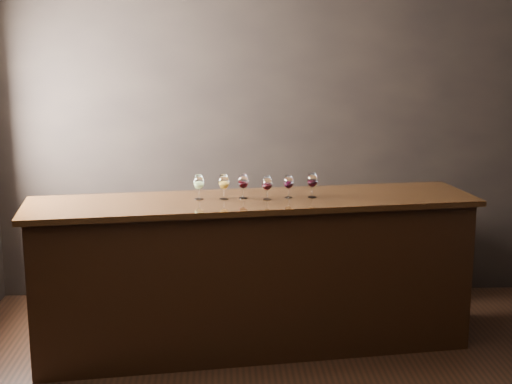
{
  "coord_description": "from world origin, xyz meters",
  "views": [
    {
      "loc": [
        -0.48,
        -4.09,
        2.28
      ],
      "look_at": [
        -0.24,
        1.02,
        1.21
      ],
      "focal_mm": 50.0,
      "sensor_mm": 36.0,
      "label": 1
    }
  ],
  "objects_px": {
    "glass_white": "(199,183)",
    "glass_amber": "(224,183)",
    "glass_red_b": "(267,184)",
    "glass_red_d": "(312,181)",
    "bar_counter": "(253,277)",
    "back_bar_shelf": "(265,256)",
    "glass_red_c": "(289,183)",
    "glass_red_a": "(243,182)"
  },
  "relations": [
    {
      "from": "bar_counter",
      "to": "glass_red_d",
      "type": "distance_m",
      "value": 0.85
    },
    {
      "from": "glass_red_a",
      "to": "glass_red_d",
      "type": "distance_m",
      "value": 0.51
    },
    {
      "from": "bar_counter",
      "to": "glass_red_c",
      "type": "distance_m",
      "value": 0.76
    },
    {
      "from": "back_bar_shelf",
      "to": "glass_amber",
      "type": "relative_size",
      "value": 12.69
    },
    {
      "from": "back_bar_shelf",
      "to": "glass_red_c",
      "type": "relative_size",
      "value": 13.76
    },
    {
      "from": "bar_counter",
      "to": "glass_amber",
      "type": "xyz_separation_m",
      "value": [
        -0.22,
        -0.0,
        0.72
      ]
    },
    {
      "from": "bar_counter",
      "to": "glass_red_d",
      "type": "bearing_deg",
      "value": -3.56
    },
    {
      "from": "glass_white",
      "to": "glass_amber",
      "type": "height_order",
      "value": "same"
    },
    {
      "from": "glass_white",
      "to": "glass_red_b",
      "type": "relative_size",
      "value": 1.05
    },
    {
      "from": "glass_red_b",
      "to": "glass_red_c",
      "type": "bearing_deg",
      "value": 20.98
    },
    {
      "from": "bar_counter",
      "to": "glass_white",
      "type": "height_order",
      "value": "glass_white"
    },
    {
      "from": "back_bar_shelf",
      "to": "glass_red_d",
      "type": "xyz_separation_m",
      "value": [
        0.29,
        -0.98,
        0.87
      ]
    },
    {
      "from": "glass_red_b",
      "to": "bar_counter",
      "type": "bearing_deg",
      "value": 160.34
    },
    {
      "from": "glass_white",
      "to": "glass_red_c",
      "type": "distance_m",
      "value": 0.66
    },
    {
      "from": "glass_red_a",
      "to": "glass_red_b",
      "type": "xyz_separation_m",
      "value": [
        0.17,
        -0.06,
        -0.0
      ]
    },
    {
      "from": "glass_white",
      "to": "glass_red_a",
      "type": "distance_m",
      "value": 0.33
    },
    {
      "from": "glass_white",
      "to": "glass_red_a",
      "type": "height_order",
      "value": "glass_white"
    },
    {
      "from": "back_bar_shelf",
      "to": "glass_red_a",
      "type": "relative_size",
      "value": 12.9
    },
    {
      "from": "back_bar_shelf",
      "to": "glass_red_d",
      "type": "relative_size",
      "value": 12.68
    },
    {
      "from": "glass_white",
      "to": "glass_red_d",
      "type": "relative_size",
      "value": 1.0
    },
    {
      "from": "bar_counter",
      "to": "glass_red_b",
      "type": "distance_m",
      "value": 0.73
    },
    {
      "from": "glass_amber",
      "to": "back_bar_shelf",
      "type": "bearing_deg",
      "value": 70.12
    },
    {
      "from": "glass_red_b",
      "to": "glass_red_a",
      "type": "bearing_deg",
      "value": 160.96
    },
    {
      "from": "glass_amber",
      "to": "bar_counter",
      "type": "bearing_deg",
      "value": 0.34
    },
    {
      "from": "glass_white",
      "to": "bar_counter",
      "type": "bearing_deg",
      "value": 0.24
    },
    {
      "from": "glass_red_a",
      "to": "glass_red_b",
      "type": "bearing_deg",
      "value": -19.04
    },
    {
      "from": "back_bar_shelf",
      "to": "glass_amber",
      "type": "height_order",
      "value": "glass_amber"
    },
    {
      "from": "glass_white",
      "to": "glass_amber",
      "type": "bearing_deg",
      "value": 0.12
    },
    {
      "from": "glass_red_b",
      "to": "glass_red_d",
      "type": "relative_size",
      "value": 0.95
    },
    {
      "from": "back_bar_shelf",
      "to": "glass_white",
      "type": "height_order",
      "value": "glass_white"
    },
    {
      "from": "back_bar_shelf",
      "to": "glass_red_b",
      "type": "bearing_deg",
      "value": -92.73
    },
    {
      "from": "glass_red_d",
      "to": "glass_red_b",
      "type": "bearing_deg",
      "value": -168.92
    },
    {
      "from": "back_bar_shelf",
      "to": "glass_amber",
      "type": "distance_m",
      "value": 1.38
    },
    {
      "from": "bar_counter",
      "to": "glass_amber",
      "type": "distance_m",
      "value": 0.76
    },
    {
      "from": "bar_counter",
      "to": "glass_red_a",
      "type": "height_order",
      "value": "glass_red_a"
    },
    {
      "from": "bar_counter",
      "to": "glass_red_a",
      "type": "relative_size",
      "value": 17.77
    },
    {
      "from": "glass_red_c",
      "to": "glass_red_a",
      "type": "bearing_deg",
      "value": -179.49
    },
    {
      "from": "bar_counter",
      "to": "glass_amber",
      "type": "bearing_deg",
      "value": 172.68
    },
    {
      "from": "bar_counter",
      "to": "glass_red_a",
      "type": "distance_m",
      "value": 0.73
    },
    {
      "from": "back_bar_shelf",
      "to": "glass_red_b",
      "type": "relative_size",
      "value": 13.3
    },
    {
      "from": "back_bar_shelf",
      "to": "glass_red_c",
      "type": "height_order",
      "value": "glass_red_c"
    },
    {
      "from": "glass_red_b",
      "to": "glass_red_d",
      "type": "height_order",
      "value": "glass_red_d"
    }
  ]
}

